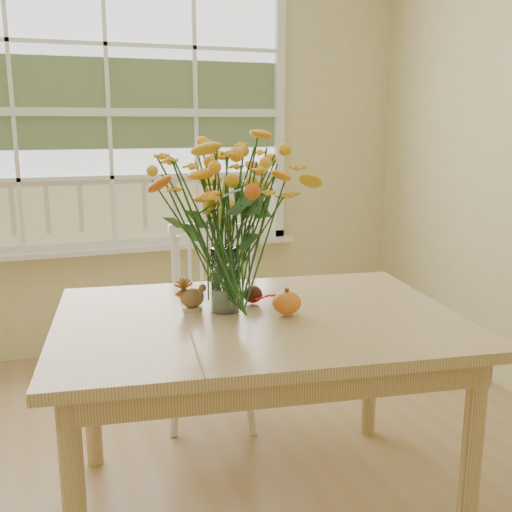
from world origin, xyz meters
name	(u,v)px	position (x,y,z in m)	size (l,w,h in m)	color
wall_back	(110,145)	(0.00, 2.25, 1.35)	(4.00, 0.02, 2.70)	beige
window	(109,115)	(0.00, 2.21, 1.53)	(2.42, 0.12, 1.74)	silver
dining_table	(258,339)	(0.31, 0.33, 0.70)	(1.59, 1.23, 0.79)	tan
windsor_chair	(213,313)	(0.36, 1.15, 0.54)	(0.56, 0.54, 0.96)	white
flower_vase	(224,217)	(0.21, 0.42, 1.15)	(0.50, 0.50, 0.60)	white
pumpkin	(287,304)	(0.41, 0.30, 0.83)	(0.11, 0.11, 0.08)	orange
turkey_figurine	(192,298)	(0.10, 0.47, 0.83)	(0.10, 0.08, 0.12)	#CCB78C
dark_gourd	(253,295)	(0.34, 0.47, 0.82)	(0.12, 0.08, 0.07)	#38160F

